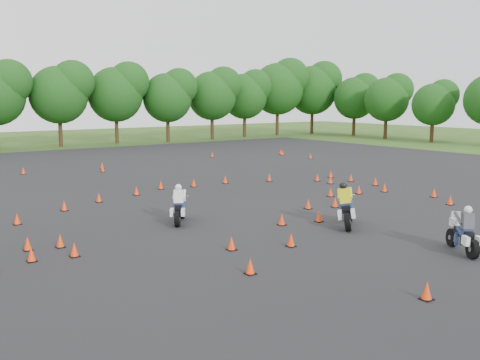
% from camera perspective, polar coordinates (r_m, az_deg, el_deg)
% --- Properties ---
extents(ground, '(140.00, 140.00, 0.00)m').
position_cam_1_polar(ground, '(22.79, 5.88, -4.23)').
color(ground, '#2D5119').
rests_on(ground, ground).
extents(asphalt_pad, '(62.00, 62.00, 0.00)m').
position_cam_1_polar(asphalt_pad, '(27.47, -2.43, -1.95)').
color(asphalt_pad, black).
rests_on(asphalt_pad, ground).
extents(treeline, '(86.93, 32.25, 10.99)m').
position_cam_1_polar(treeline, '(54.58, -17.44, 7.84)').
color(treeline, '#164213').
rests_on(treeline, ground).
extents(traffic_cones, '(35.65, 32.99, 0.45)m').
position_cam_1_polar(traffic_cones, '(27.03, -1.87, -1.64)').
color(traffic_cones, '#FF380A').
rests_on(traffic_cones, asphalt_pad).
extents(rider_grey, '(1.66, 2.10, 1.61)m').
position_cam_1_polar(rider_grey, '(19.24, 22.65, -4.82)').
color(rider_grey, '#3C3F43').
rests_on(rider_grey, ground).
extents(rider_yellow, '(2.27, 2.14, 1.84)m').
position_cam_1_polar(rider_yellow, '(21.74, 11.66, -2.50)').
color(rider_yellow, '#C4C411').
rests_on(rider_yellow, ground).
extents(rider_white, '(1.78, 2.09, 1.63)m').
position_cam_1_polar(rider_white, '(22.11, -6.44, -2.46)').
color(rider_white, silver).
rests_on(rider_white, ground).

